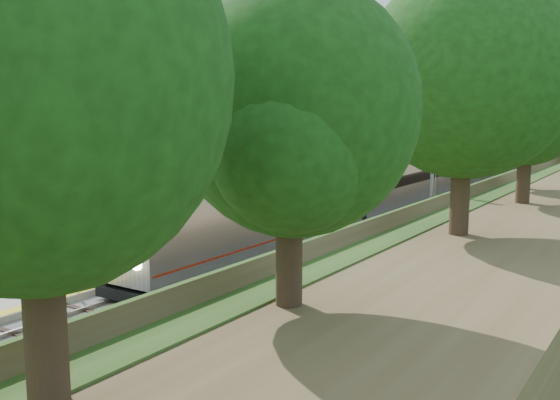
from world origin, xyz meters
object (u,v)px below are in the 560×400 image
Objects in this scene: lamppost_far at (150,224)px; signal_farside at (432,173)px; signal_platform at (46,204)px; train at (507,156)px; station_building at (244,152)px; signal_gantry at (513,137)px; lamppost_mid at (64,239)px.

signal_farside is at bearing 50.43° from lamppost_far.
train is at bearing 87.27° from signal_platform.
signal_gantry is (16.47, 24.99, 0.73)m from station_building.
signal_platform is (11.10, -27.91, -0.03)m from station_building.
station_building is 22.39m from signal_farside.
signal_gantry is at bearing -72.86° from train.
train is 20.33× the size of signal_platform.
signal_gantry is at bearing 56.62° from station_building.
lamppost_far is 0.67× the size of signal_platform.
signal_gantry reaches higher than lamppost_far.
lamppost_mid is (10.35, -26.59, -1.79)m from station_building.
lamppost_far is at bearing -129.57° from signal_farside.
signal_platform reaches higher than lamppost_far.
station_building reaches higher than signal_farside.
lamppost_far is at bearing 89.97° from lamppost_mid.
station_building is 0.07× the size of train.
train reaches higher than lamppost_mid.
station_building is 29.94m from signal_gantry.
train is at bearing 98.27° from signal_farside.
train is 59.71m from lamppost_mid.
signal_farside reaches higher than lamppost_mid.
lamppost_mid is at bearing -68.73° from station_building.
lamppost_mid is 2.33m from signal_platform.
signal_gantry reaches higher than train.
station_building reaches higher than signal_platform.
lamppost_mid is 19.67m from signal_farside.
train is at bearing 107.14° from signal_gantry.
lamppost_mid is 5.01m from lamppost_far.
station_building is at bearing 154.41° from signal_farside.
signal_platform is at bearing -95.80° from signal_gantry.
signal_farside is (20.20, -9.67, 0.14)m from station_building.
station_building is 24.02m from lamppost_far.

